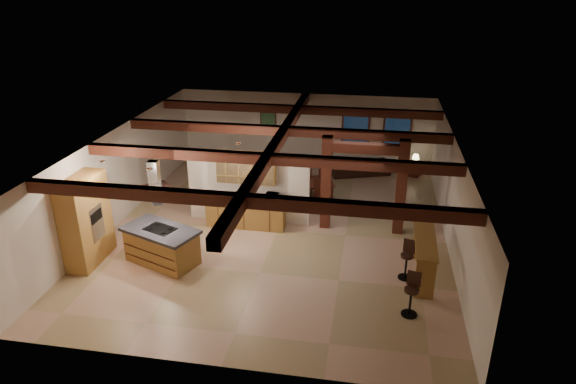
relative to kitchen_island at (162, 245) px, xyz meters
name	(u,v)px	position (x,y,z in m)	size (l,w,h in m)	color
ground	(278,230)	(2.71, 2.36, -0.51)	(12.00, 12.00, 0.00)	tan
room_walls	(277,176)	(2.71, 2.36, 1.27)	(12.00, 12.00, 12.00)	beige
ceiling_beams	(277,144)	(2.71, 2.36, 2.25)	(10.00, 12.00, 0.28)	#441E11
timber_posts	(364,175)	(5.21, 2.86, 1.26)	(2.50, 0.30, 2.90)	#441E11
partition_wall	(249,188)	(1.71, 2.86, 0.59)	(3.80, 0.18, 2.20)	beige
pantry_cabinet	(86,221)	(-1.95, -0.24, 0.69)	(0.67, 1.60, 2.40)	olive
back_counter	(246,212)	(1.71, 2.47, -0.03)	(2.50, 0.66, 0.94)	olive
upper_display_cabinet	(246,168)	(1.71, 2.67, 1.34)	(1.80, 0.36, 0.95)	olive
range_hood	(157,202)	(0.00, 0.00, 1.28)	(1.10, 1.10, 1.40)	silver
back_windows	(376,132)	(5.51, 8.29, 0.99)	(2.70, 0.07, 1.70)	#441E11
framed_art	(268,122)	(1.21, 8.29, 1.19)	(0.65, 0.05, 0.85)	#441E11
recessed_cans	(166,157)	(0.18, 0.42, 2.36)	(3.16, 2.46, 0.03)	silver
kitchen_island	(162,245)	(0.00, 0.00, 0.00)	(2.28, 1.74, 1.01)	olive
dining_table	(304,192)	(3.19, 4.60, -0.16)	(1.99, 1.11, 0.70)	#421B10
sofa	(360,166)	(4.98, 7.56, -0.17)	(2.28, 0.89, 0.67)	black
microwave	(272,197)	(2.55, 2.47, 0.54)	(0.40, 0.27, 0.22)	silver
bar_counter	(424,252)	(6.87, 0.40, 0.23)	(0.58, 2.09, 1.09)	olive
side_table	(414,169)	(7.07, 7.70, -0.23)	(0.44, 0.44, 0.55)	#441E11
table_lamp	(416,157)	(7.07, 7.70, 0.27)	(0.27, 0.27, 0.32)	black
bar_stool_a	(412,294)	(6.50, -1.24, 0.03)	(0.39, 0.40, 1.06)	black
bar_stool_b	(407,259)	(6.46, 0.31, 0.02)	(0.38, 0.40, 1.04)	black
dining_chairs	(304,187)	(3.19, 4.60, 0.03)	(1.70, 1.70, 1.06)	#441E11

